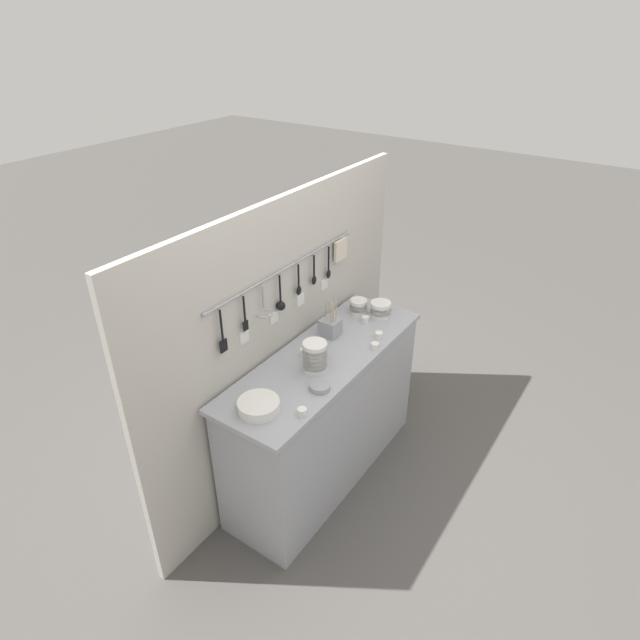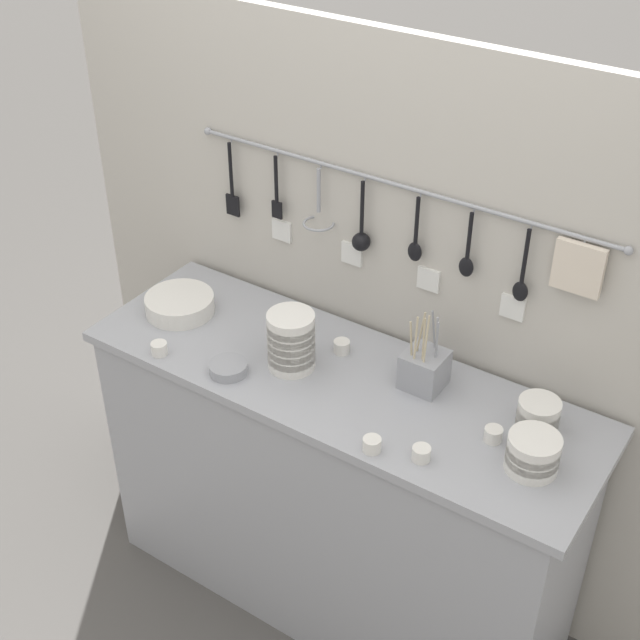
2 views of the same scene
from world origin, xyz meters
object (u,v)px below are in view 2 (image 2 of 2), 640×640
object	(u,v)px
bowl_stack_wide_centre	(538,416)
steel_mixing_bowl	(228,368)
plate_stack	(179,305)
cup_mid_row	(342,347)
bowl_stack_short_front	(533,453)
cup_front_left	(421,454)
cup_beside_plates	(493,435)
bowl_stack_nested_right	(291,341)
cup_edge_near	(159,349)
cup_front_right	(372,445)
cutlery_caddy	(424,369)

from	to	relation	value
bowl_stack_wide_centre	steel_mixing_bowl	xyz separation A→B (m)	(-0.85, -0.26, -0.03)
plate_stack	cup_mid_row	size ratio (longest dim) A/B	4.47
bowl_stack_short_front	cup_front_left	xyz separation A→B (m)	(-0.25, -0.13, -0.03)
bowl_stack_short_front	plate_stack	distance (m)	1.22
bowl_stack_short_front	cup_beside_plates	xyz separation A→B (m)	(-0.13, 0.04, -0.03)
bowl_stack_nested_right	cup_edge_near	size ratio (longest dim) A/B	3.67
bowl_stack_nested_right	cup_beside_plates	bearing A→B (deg)	2.74
bowl_stack_nested_right	cup_front_left	bearing A→B (deg)	-15.20
bowl_stack_wide_centre	cup_edge_near	size ratio (longest dim) A/B	2.31
steel_mixing_bowl	plate_stack	bearing A→B (deg)	154.40
steel_mixing_bowl	cup_front_right	distance (m)	0.52
steel_mixing_bowl	cup_edge_near	world-z (taller)	cup_edge_near
plate_stack	cup_beside_plates	distance (m)	1.09
plate_stack	cutlery_caddy	distance (m)	0.84
cup_edge_near	cup_front_right	bearing A→B (deg)	-0.45
plate_stack	steel_mixing_bowl	bearing A→B (deg)	-25.60
cutlery_caddy	cup_front_right	size ratio (longest dim) A/B	5.32
steel_mixing_bowl	cup_front_right	world-z (taller)	cup_front_right
bowl_stack_nested_right	plate_stack	size ratio (longest dim) A/B	0.82
bowl_stack_short_front	cup_beside_plates	world-z (taller)	bowl_stack_short_front
cup_mid_row	bowl_stack_nested_right	bearing A→B (deg)	-121.81
cutlery_caddy	cup_front_left	bearing A→B (deg)	-62.69
bowl_stack_short_front	steel_mixing_bowl	world-z (taller)	bowl_stack_short_front
bowl_stack_nested_right	cup_front_left	size ratio (longest dim) A/B	3.67
cup_front_right	bowl_stack_nested_right	bearing A→B (deg)	154.95
bowl_stack_nested_right	cup_front_left	distance (m)	0.53
plate_stack	cutlery_caddy	bearing A→B (deg)	7.44
cup_mid_row	cup_front_right	distance (m)	0.44
cup_front_left	cup_beside_plates	size ratio (longest dim) A/B	1.00
cup_beside_plates	cup_edge_near	bearing A→B (deg)	-168.41
steel_mixing_bowl	bowl_stack_nested_right	bearing A→B (deg)	43.40
cup_edge_near	bowl_stack_nested_right	bearing A→B (deg)	25.55
cup_beside_plates	cup_front_right	world-z (taller)	same
bowl_stack_nested_right	cutlery_caddy	world-z (taller)	cutlery_caddy
cup_beside_plates	bowl_stack_nested_right	bearing A→B (deg)	-177.26
bowl_stack_wide_centre	cup_beside_plates	distance (m)	0.13
steel_mixing_bowl	cup_front_left	bearing A→B (deg)	-0.86
cup_edge_near	cup_beside_plates	size ratio (longest dim) A/B	1.00
bowl_stack_nested_right	cup_edge_near	bearing A→B (deg)	-154.45
bowl_stack_nested_right	cup_mid_row	size ratio (longest dim) A/B	3.67
bowl_stack_wide_centre	cup_front_left	world-z (taller)	bowl_stack_wide_centre
cup_front_left	cup_front_right	size ratio (longest dim) A/B	1.00
bowl_stack_short_front	steel_mixing_bowl	size ratio (longest dim) A/B	1.20
bowl_stack_short_front	bowl_stack_nested_right	world-z (taller)	bowl_stack_nested_right
bowl_stack_wide_centre	cup_beside_plates	size ratio (longest dim) A/B	2.31
bowl_stack_short_front	cup_front_left	distance (m)	0.28
bowl_stack_wide_centre	steel_mixing_bowl	world-z (taller)	bowl_stack_wide_centre
plate_stack	cup_beside_plates	xyz separation A→B (m)	(1.09, 0.00, -0.01)
plate_stack	cup_front_left	world-z (taller)	plate_stack
bowl_stack_short_front	cup_front_left	size ratio (longest dim) A/B	2.76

